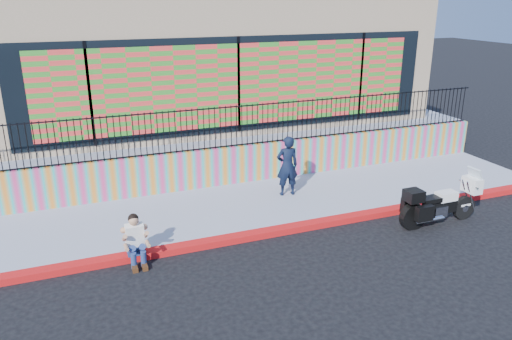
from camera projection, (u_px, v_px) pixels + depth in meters
name	position (u px, v px, depth m)	size (l,w,h in m)	color
ground	(297.00, 230.00, 12.01)	(90.00, 90.00, 0.00)	black
red_curb	(297.00, 227.00, 11.99)	(16.00, 0.30, 0.15)	red
sidewalk	(270.00, 202.00, 13.44)	(16.00, 3.00, 0.15)	#979CB5
mural_wall	(249.00, 163.00, 14.64)	(16.00, 0.20, 1.10)	#E83D7F
metal_fence	(249.00, 125.00, 14.26)	(15.80, 0.04, 1.20)	black
elevated_platform	(203.00, 126.00, 19.14)	(16.00, 10.00, 1.25)	#979CB5
storefront_building	(202.00, 57.00, 18.09)	(14.00, 8.06, 4.00)	tan
police_motorcycle	(439.00, 203.00, 12.17)	(2.16, 0.71, 1.34)	black
police_officer	(287.00, 166.00, 13.51)	(0.61, 0.40, 1.66)	black
seated_man	(136.00, 245.00, 10.37)	(0.54, 0.71, 1.06)	navy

